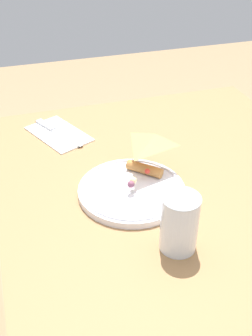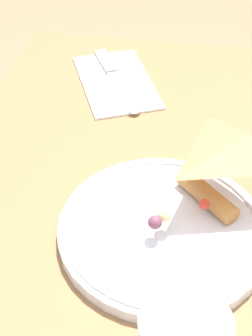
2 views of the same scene
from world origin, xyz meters
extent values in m
cube|color=#4C3823|center=(-0.48, -0.37, 0.35)|extent=(0.06, 0.06, 0.71)
cylinder|color=white|center=(-0.05, -0.11, 0.75)|extent=(0.25, 0.25, 0.02)
torus|color=white|center=(-0.05, -0.11, 0.76)|extent=(0.23, 0.23, 0.01)
pyramid|color=tan|center=(-0.06, -0.11, 0.76)|extent=(0.15, 0.15, 0.02)
cylinder|color=#B77A3D|center=(-0.10, -0.07, 0.77)|extent=(0.08, 0.08, 0.02)
sphere|color=#7A4256|center=(-0.03, -0.12, 0.78)|extent=(0.02, 0.02, 0.02)
sphere|color=red|center=(-0.07, -0.07, 0.78)|extent=(0.01, 0.01, 0.01)
sphere|color=#EFDB93|center=(-0.05, -0.11, 0.78)|extent=(0.02, 0.02, 0.02)
torus|color=white|center=(0.14, -0.08, 0.86)|extent=(0.07, 0.07, 0.00)
cube|color=white|center=(-0.37, -0.23, 0.74)|extent=(0.22, 0.18, 0.00)
cube|color=#B2B2B7|center=(-0.43, -0.26, 0.75)|extent=(0.08, 0.05, 0.01)
cube|color=silver|center=(-0.34, -0.21, 0.74)|extent=(0.12, 0.07, 0.00)
ellipsoid|color=silver|center=(-0.29, -0.19, 0.74)|extent=(0.03, 0.02, 0.00)
camera|label=1|loc=(0.68, -0.35, 1.33)|focal=45.00mm
camera|label=2|loc=(0.35, -0.09, 1.20)|focal=55.00mm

